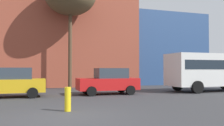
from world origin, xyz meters
TOP-DOWN VIEW (x-y plane):
  - ground_plane at (0.00, 0.00)m, footprint 200.00×200.00m
  - building_backdrop at (-0.68, 19.95)m, footprint 36.24×13.40m
  - parked_car_2 at (-2.23, 6.71)m, footprint 3.91×1.92m
  - parked_car_3 at (3.61, 6.71)m, footprint 3.88×1.90m
  - white_bus at (11.56, 6.54)m, footprint 6.80×2.62m
  - bollard_yellow_1 at (0.27, 1.06)m, footprint 0.24×0.24m

SIDE VIEW (x-z plane):
  - ground_plane at x=0.00m, z-range 0.00..0.00m
  - bollard_yellow_1 at x=0.27m, z-range 0.00..0.92m
  - parked_car_3 at x=3.61m, z-range 0.00..1.67m
  - parked_car_2 at x=-2.23m, z-range 0.00..1.69m
  - white_bus at x=11.56m, z-range 0.26..2.98m
  - building_backdrop at x=-0.68m, z-range -1.10..9.31m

